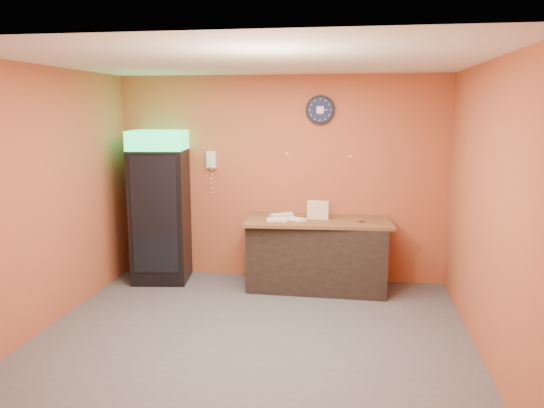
# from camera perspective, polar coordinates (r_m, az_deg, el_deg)

# --- Properties ---
(floor) EXTENTS (4.50, 4.50, 0.00)m
(floor) POSITION_cam_1_polar(r_m,az_deg,el_deg) (5.75, -2.03, -13.84)
(floor) COLOR #47474C
(floor) RESTS_ON ground
(back_wall) EXTENTS (4.50, 0.02, 2.80)m
(back_wall) POSITION_cam_1_polar(r_m,az_deg,el_deg) (7.29, 0.87, 2.73)
(back_wall) COLOR #B44F32
(back_wall) RESTS_ON floor
(left_wall) EXTENTS (0.02, 4.00, 2.80)m
(left_wall) POSITION_cam_1_polar(r_m,az_deg,el_deg) (6.18, -23.09, 0.58)
(left_wall) COLOR #B44F32
(left_wall) RESTS_ON floor
(right_wall) EXTENTS (0.02, 4.00, 2.80)m
(right_wall) POSITION_cam_1_polar(r_m,az_deg,el_deg) (5.39, 22.06, -0.63)
(right_wall) COLOR #B44F32
(right_wall) RESTS_ON floor
(ceiling) EXTENTS (4.50, 4.00, 0.02)m
(ceiling) POSITION_cam_1_polar(r_m,az_deg,el_deg) (5.28, -2.23, 15.15)
(ceiling) COLOR white
(ceiling) RESTS_ON back_wall
(beverage_cooler) EXTENTS (0.81, 0.82, 2.06)m
(beverage_cooler) POSITION_cam_1_polar(r_m,az_deg,el_deg) (7.37, -12.04, -0.49)
(beverage_cooler) COLOR black
(beverage_cooler) RESTS_ON floor
(prep_counter) EXTENTS (1.79, 0.81, 0.89)m
(prep_counter) POSITION_cam_1_polar(r_m,az_deg,el_deg) (7.04, 4.93, -5.51)
(prep_counter) COLOR black
(prep_counter) RESTS_ON floor
(wall_clock) EXTENTS (0.38, 0.06, 0.38)m
(wall_clock) POSITION_cam_1_polar(r_m,az_deg,el_deg) (7.15, 5.21, 10.05)
(wall_clock) COLOR black
(wall_clock) RESTS_ON back_wall
(wall_phone) EXTENTS (0.13, 0.11, 0.23)m
(wall_phone) POSITION_cam_1_polar(r_m,az_deg,el_deg) (7.41, -6.55, 4.75)
(wall_phone) COLOR white
(wall_phone) RESTS_ON back_wall
(butcher_paper) EXTENTS (1.93, 1.00, 0.04)m
(butcher_paper) POSITION_cam_1_polar(r_m,az_deg,el_deg) (6.93, 4.99, -1.80)
(butcher_paper) COLOR brown
(butcher_paper) RESTS_ON prep_counter
(sub_roll_stack) EXTENTS (0.29, 0.12, 0.24)m
(sub_roll_stack) POSITION_cam_1_polar(r_m,az_deg,el_deg) (6.92, 5.00, -0.65)
(sub_roll_stack) COLOR beige
(sub_roll_stack) RESTS_ON butcher_paper
(wrapped_sandwich_left) EXTENTS (0.27, 0.13, 0.04)m
(wrapped_sandwich_left) POSITION_cam_1_polar(r_m,az_deg,el_deg) (6.77, 0.54, -1.70)
(wrapped_sandwich_left) COLOR white
(wrapped_sandwich_left) RESTS_ON butcher_paper
(wrapped_sandwich_mid) EXTENTS (0.27, 0.21, 0.04)m
(wrapped_sandwich_mid) POSITION_cam_1_polar(r_m,az_deg,el_deg) (6.81, 2.66, -1.66)
(wrapped_sandwich_mid) COLOR white
(wrapped_sandwich_mid) RESTS_ON butcher_paper
(wrapped_sandwich_right) EXTENTS (0.32, 0.27, 0.04)m
(wrapped_sandwich_right) POSITION_cam_1_polar(r_m,az_deg,el_deg) (7.05, 1.07, -1.21)
(wrapped_sandwich_right) COLOR white
(wrapped_sandwich_right) RESTS_ON butcher_paper
(kitchen_tool) EXTENTS (0.06, 0.06, 0.06)m
(kitchen_tool) POSITION_cam_1_polar(r_m,az_deg,el_deg) (7.11, 2.18, -1.04)
(kitchen_tool) COLOR silver
(kitchen_tool) RESTS_ON butcher_paper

